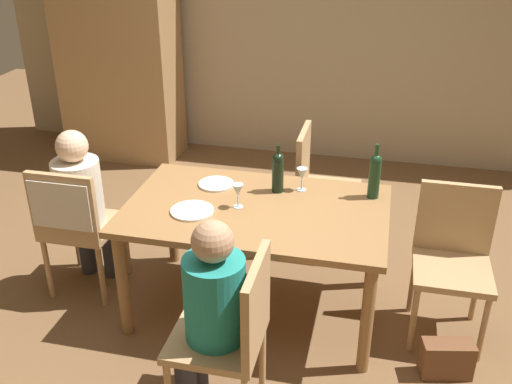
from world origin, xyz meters
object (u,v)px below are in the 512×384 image
armoire_cabinet (118,47)px  wine_bottle_tall_green (278,171)px  chair_left_end (71,217)px  dinner_plate_host (192,211)px  dinner_plate_guest_left (216,184)px  dining_table (256,220)px  wine_glass_near_left (302,175)px  chair_right_end (453,252)px  chair_far_right (318,181)px  wine_bottle_dark_red (375,174)px  handbag (447,359)px  person_woman_host (82,198)px  chair_near (233,329)px  wine_glass_centre (238,191)px  person_man_bearded (210,307)px

armoire_cabinet → wine_bottle_tall_green: armoire_cabinet is taller
chair_left_end → dinner_plate_host: 0.82m
armoire_cabinet → dinner_plate_guest_left: (1.56, -2.00, -0.35)m
dining_table → dinner_plate_host: size_ratio=6.09×
wine_glass_near_left → chair_right_end: bearing=-12.1°
dining_table → chair_far_right: bearing=73.1°
wine_bottle_dark_red → wine_glass_near_left: bearing=-179.9°
handbag → wine_bottle_tall_green: bearing=151.3°
person_woman_host → wine_bottle_dark_red: size_ratio=3.22×
dining_table → chair_right_end: (1.16, 0.09, -0.11)m
chair_near → wine_glass_centre: bearing=12.8°
chair_left_end → person_woman_host: person_woman_host is taller
chair_near → wine_bottle_tall_green: wine_bottle_tall_green is taller
wine_glass_near_left → wine_glass_centre: bearing=-136.9°
dinner_plate_host → dinner_plate_guest_left: 0.38m
chair_far_right → wine_bottle_tall_green: bearing=-16.0°
wine_bottle_tall_green → wine_glass_near_left: 0.15m
armoire_cabinet → handbag: (3.04, -2.58, -0.99)m
wine_bottle_tall_green → wine_bottle_dark_red: (0.58, 0.05, 0.01)m
dinner_plate_guest_left → wine_bottle_tall_green: bearing=0.2°
dining_table → dinner_plate_host: dinner_plate_host is taller
armoire_cabinet → wine_bottle_dark_red: 3.21m
chair_far_right → person_man_bearded: bearing=-9.5°
chair_far_right → wine_glass_near_left: bearing=-3.6°
armoire_cabinet → wine_glass_near_left: 2.88m
chair_near → wine_bottle_dark_red: bearing=-26.8°
wine_bottle_dark_red → wine_glass_centre: 0.83m
handbag → dinner_plate_guest_left: bearing=158.3°
wine_bottle_tall_green → wine_glass_centre: (-0.19, -0.26, -0.03)m
dining_table → wine_glass_near_left: size_ratio=10.44×
wine_glass_centre → dining_table: bearing=12.1°
armoire_cabinet → wine_bottle_tall_green: size_ratio=7.04×
chair_right_end → armoire_cabinet: bearing=-35.3°
person_man_bearded → wine_glass_centre: person_man_bearded is taller
person_man_bearded → wine_glass_near_left: (0.25, 1.15, 0.20)m
wine_glass_near_left → handbag: wine_glass_near_left is taller
wine_bottle_tall_green → wine_bottle_dark_red: bearing=4.9°
chair_near → chair_far_right: 1.73m
chair_right_end → wine_glass_near_left: bearing=-12.1°
wine_glass_near_left → armoire_cabinet: bearing=137.2°
wine_glass_centre → chair_right_end: bearing=5.0°
wine_bottle_tall_green → dinner_plate_guest_left: 0.42m
armoire_cabinet → chair_right_end: (3.04, -2.15, -0.56)m
chair_near → person_woman_host: 1.53m
wine_bottle_tall_green → wine_bottle_dark_red: 0.59m
chair_left_end → wine_bottle_dark_red: bearing=12.7°
chair_left_end → handbag: (2.32, -0.23, -0.48)m
person_man_bearded → wine_bottle_dark_red: 1.37m
chair_right_end → chair_far_right: bearing=-40.9°
person_man_bearded → handbag: 1.40m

